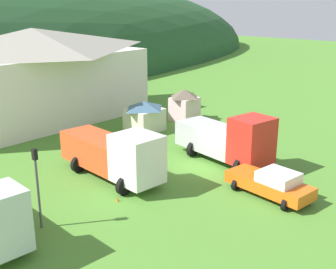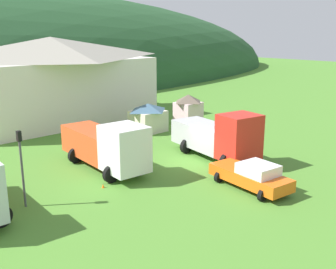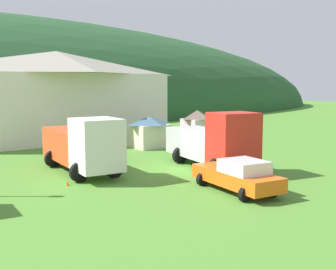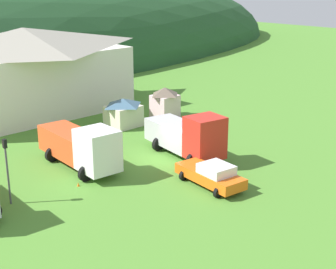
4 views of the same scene
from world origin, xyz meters
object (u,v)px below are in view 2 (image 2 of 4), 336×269
(depot_building, at_px, (53,78))
(heavy_rig_white, at_px, (107,145))
(play_shed_cream, at_px, (148,117))
(traffic_cone_near_pickup, at_px, (103,188))
(traffic_light_west, at_px, (21,161))
(service_pickup_orange, at_px, (252,175))
(play_shed_pink, at_px, (188,109))
(crane_truck_red, at_px, (219,136))

(depot_building, xyz_separation_m, heavy_rig_white, (-5.24, -16.82, -2.66))
(play_shed_cream, height_order, traffic_cone_near_pickup, play_shed_cream)
(play_shed_cream, xyz_separation_m, traffic_light_west, (-15.52, -7.88, 1.21))
(play_shed_cream, height_order, service_pickup_orange, play_shed_cream)
(depot_building, distance_m, traffic_cone_near_pickup, 21.09)
(depot_building, relative_size, heavy_rig_white, 2.43)
(play_shed_cream, xyz_separation_m, heavy_rig_white, (-8.91, -6.10, 0.37))
(play_shed_pink, bearing_deg, crane_truck_red, -125.16)
(traffic_light_west, xyz_separation_m, traffic_cone_near_pickup, (4.52, -0.68, -2.57))
(play_shed_pink, xyz_separation_m, heavy_rig_white, (-13.83, -5.64, 0.19))
(depot_building, height_order, traffic_cone_near_pickup, depot_building)
(play_shed_pink, distance_m, traffic_light_west, 21.76)
(play_shed_pink, xyz_separation_m, crane_truck_red, (-6.59, -9.35, 0.20))
(heavy_rig_white, distance_m, crane_truck_red, 8.14)
(heavy_rig_white, relative_size, traffic_cone_near_pickup, 16.00)
(service_pickup_orange, height_order, traffic_light_west, traffic_light_west)
(depot_building, bearing_deg, service_pickup_orange, -92.21)
(play_shed_pink, bearing_deg, service_pickup_orange, -123.80)
(play_shed_cream, distance_m, service_pickup_orange, 15.48)
(crane_truck_red, height_order, traffic_cone_near_pickup, crane_truck_red)
(play_shed_cream, relative_size, play_shed_pink, 1.03)
(depot_building, height_order, play_shed_pink, depot_building)
(play_shed_pink, relative_size, service_pickup_orange, 0.56)
(depot_building, bearing_deg, crane_truck_red, -84.44)
(play_shed_cream, bearing_deg, traffic_cone_near_pickup, -142.10)
(crane_truck_red, bearing_deg, depot_building, -164.09)
(depot_building, distance_m, crane_truck_red, 20.81)
(traffic_light_west, bearing_deg, play_shed_cream, 26.91)
(heavy_rig_white, height_order, crane_truck_red, crane_truck_red)
(depot_building, xyz_separation_m, play_shed_cream, (3.67, -10.73, -3.03))
(traffic_light_west, bearing_deg, play_shed_pink, 19.95)
(crane_truck_red, bearing_deg, play_shed_cream, -179.32)
(play_shed_cream, xyz_separation_m, service_pickup_orange, (-4.65, -14.75, -0.53))
(play_shed_pink, xyz_separation_m, traffic_cone_near_pickup, (-15.91, -8.10, -1.54))
(traffic_cone_near_pickup, bearing_deg, crane_truck_red, -7.66)
(play_shed_cream, bearing_deg, traffic_light_west, -153.09)
(play_shed_pink, height_order, traffic_light_west, traffic_light_west)
(play_shed_pink, relative_size, heavy_rig_white, 0.36)
(service_pickup_orange, relative_size, traffic_light_west, 1.28)
(traffic_cone_near_pickup, bearing_deg, heavy_rig_white, 49.71)
(crane_truck_red, bearing_deg, traffic_light_west, -87.61)
(heavy_rig_white, distance_m, traffic_light_west, 6.90)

